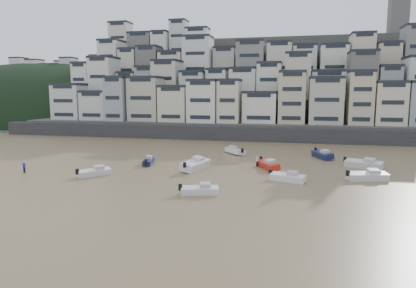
% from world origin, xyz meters
% --- Properties ---
extents(ground, '(400.00, 400.00, 0.00)m').
position_xyz_m(ground, '(0.00, 0.00, 0.00)').
color(ground, olive).
rests_on(ground, ground).
extents(sea_strip, '(340.00, 340.00, 0.00)m').
position_xyz_m(sea_strip, '(-110.00, 145.00, 0.01)').
color(sea_strip, '#4F5D71').
rests_on(sea_strip, ground).
extents(harbor_wall, '(140.00, 3.00, 3.50)m').
position_xyz_m(harbor_wall, '(10.00, 65.00, 1.75)').
color(harbor_wall, '#38383A').
rests_on(harbor_wall, ground).
extents(hillside, '(141.04, 66.00, 50.00)m').
position_xyz_m(hillside, '(14.73, 104.84, 13.01)').
color(hillside, '#4C4C47').
rests_on(hillside, ground).
extents(headland, '(216.00, 135.00, 53.33)m').
position_xyz_m(headland, '(-95.00, 135.00, 0.02)').
color(headland, black).
rests_on(headland, ground).
extents(boat_a, '(5.22, 2.89, 1.35)m').
position_xyz_m(boat_a, '(9.59, 15.04, 0.68)').
color(boat_a, white).
rests_on(boat_a, ground).
extents(boat_b, '(5.60, 3.42, 1.45)m').
position_xyz_m(boat_b, '(19.79, 24.20, 0.73)').
color(boat_b, white).
rests_on(boat_b, ground).
extents(boat_c, '(3.96, 7.64, 1.99)m').
position_xyz_m(boat_c, '(5.36, 28.81, 0.99)').
color(boat_c, silver).
rests_on(boat_c, ground).
extents(boat_d, '(6.31, 3.52, 1.64)m').
position_xyz_m(boat_d, '(30.70, 27.17, 0.82)').
color(boat_d, silver).
rests_on(boat_d, ground).
extents(boat_e, '(4.59, 6.22, 1.64)m').
position_xyz_m(boat_e, '(16.56, 32.13, 0.82)').
color(boat_e, '#B22616').
rests_on(boat_e, ground).
extents(boat_f, '(2.51, 4.91, 1.28)m').
position_xyz_m(boat_f, '(-3.59, 31.10, 0.64)').
color(boat_f, '#151843').
rests_on(boat_f, ground).
extents(boat_g, '(6.59, 4.31, 1.71)m').
position_xyz_m(boat_g, '(31.69, 36.09, 0.86)').
color(boat_g, silver).
rests_on(boat_g, ground).
extents(boat_h, '(5.20, 5.65, 1.58)m').
position_xyz_m(boat_h, '(9.13, 44.96, 0.79)').
color(boat_h, silver).
rests_on(boat_h, ground).
extents(boat_i, '(4.25, 6.55, 1.70)m').
position_xyz_m(boat_i, '(25.79, 43.95, 0.85)').
color(boat_i, '#151C43').
rests_on(boat_i, ground).
extents(boat_j, '(4.71, 5.13, 1.43)m').
position_xyz_m(boat_j, '(-8.00, 21.06, 0.72)').
color(boat_j, white).
rests_on(boat_j, ground).
extents(person_blue, '(0.44, 0.44, 1.74)m').
position_xyz_m(person_blue, '(-19.59, 20.58, 0.87)').
color(person_blue, '#1C2AD7').
rests_on(person_blue, ground).
extents(person_pink, '(0.44, 0.44, 1.74)m').
position_xyz_m(person_pink, '(14.68, 33.49, 0.87)').
color(person_pink, '#F0A9B9').
rests_on(person_pink, ground).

